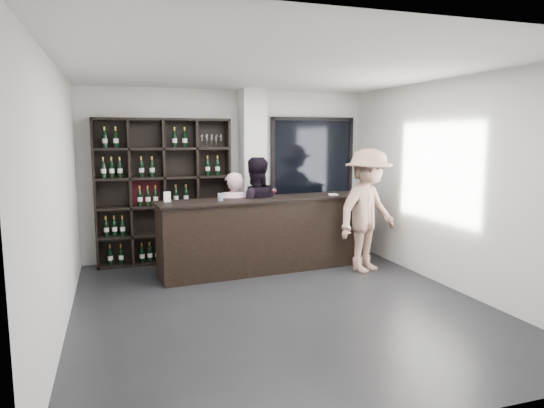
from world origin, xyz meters
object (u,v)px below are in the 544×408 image
object	(u,v)px
wine_shelf	(164,192)
customer	(368,211)
tasting_counter	(268,234)
taster_black	(255,213)
taster_pink	(234,221)

from	to	relation	value
wine_shelf	customer	xyz separation A→B (m)	(2.95, -1.52, -0.24)
tasting_counter	customer	world-z (taller)	customer
wine_shelf	customer	size ratio (longest dim) A/B	1.25
wine_shelf	customer	world-z (taller)	wine_shelf
wine_shelf	tasting_counter	xyz separation A→B (m)	(1.50, -0.97, -0.62)
tasting_counter	taster_black	distance (m)	0.43
tasting_counter	customer	bearing A→B (deg)	-25.75
customer	taster_pink	bearing A→B (deg)	134.05
tasting_counter	taster_pink	xyz separation A→B (m)	(-0.50, 0.26, 0.20)
wine_shelf	taster_pink	bearing A→B (deg)	-35.56
tasting_counter	taster_black	size ratio (longest dim) A/B	1.97
taster_pink	taster_black	xyz separation A→B (m)	(0.36, 0.00, 0.11)
wine_shelf	taster_pink	xyz separation A→B (m)	(1.00, -0.72, -0.42)
taster_black	wine_shelf	bearing A→B (deg)	-23.56
tasting_counter	taster_black	xyz separation A→B (m)	(-0.14, 0.26, 0.31)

